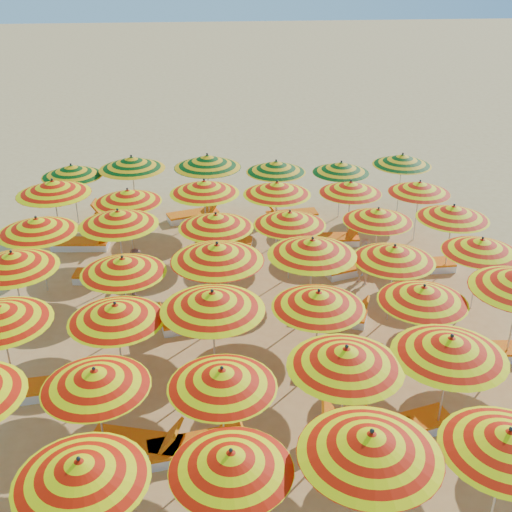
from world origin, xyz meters
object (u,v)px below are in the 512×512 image
lounger_6 (407,426)px  lounger_17 (223,242)px  umbrella_9 (346,357)px  umbrella_30 (53,187)px  umbrella_2 (231,461)px  umbrella_10 (450,347)px  umbrella_26 (216,221)px  umbrella_19 (123,265)px  lounger_10 (0,327)px  lounger_5 (364,428)px  lounger_4 (197,446)px  lounger_20 (194,215)px  umbrella_21 (312,247)px  umbrella_24 (37,225)px  umbrella_25 (118,218)px  lounger_19 (118,216)px  umbrella_13 (116,312)px  lounger_7 (37,389)px  umbrella_36 (71,171)px  lounger_15 (422,265)px  umbrella_39 (276,167)px  lounger_12 (334,315)px  lounger_18 (333,239)px  umbrella_4 (508,441)px  lounger_21 (291,215)px  lounger_13 (107,276)px  umbrella_22 (394,253)px  lounger_11 (195,322)px  beachgoer_a (363,262)px  lounger_3 (138,444)px  umbrella_38 (207,161)px  umbrella_40 (341,167)px  umbrella_33 (277,188)px  umbrella_16 (423,294)px  lounger_8 (343,367)px  umbrella_27 (290,218)px  umbrella_7 (95,378)px  umbrella_8 (222,378)px  umbrella_15 (319,299)px  umbrella_14 (212,301)px  umbrella_37 (132,163)px  umbrella_29 (453,212)px  umbrella_28 (378,215)px  lounger_14 (352,268)px  umbrella_35 (420,187)px  umbrella_41 (402,160)px  umbrella_32 (204,187)px

lounger_6 → lounger_17: bearing=-84.7°
umbrella_9 → umbrella_30: (-6.77, 8.92, 0.06)m
umbrella_2 → umbrella_10: 4.67m
umbrella_26 → umbrella_19: bearing=-133.7°
lounger_6 → lounger_10: bearing=-41.4°
lounger_5 → lounger_4: bearing=13.4°
lounger_20 → umbrella_21: bearing=-84.1°
umbrella_24 → lounger_20: umbrella_24 is taller
umbrella_25 → lounger_19: 4.78m
umbrella_13 → lounger_7: size_ratio=1.42×
umbrella_9 → umbrella_36: umbrella_9 is taller
umbrella_13 → lounger_15: bearing=29.7°
umbrella_39 → lounger_12: umbrella_39 is taller
lounger_18 → umbrella_26: bearing=-145.9°
umbrella_4 → lounger_12: umbrella_4 is taller
lounger_15 → lounger_21: (-3.27, 3.94, 0.00)m
umbrella_19 → lounger_13: bearing=107.6°
umbrella_22 → lounger_19: bearing=137.0°
lounger_11 → beachgoer_a: size_ratio=1.35×
lounger_3 → lounger_20: (1.06, 10.78, 0.00)m
umbrella_38 → umbrella_40: bearing=-2.2°
umbrella_33 → beachgoer_a: (2.09, -2.56, -1.23)m
umbrella_16 → lounger_4: size_ratio=1.22×
lounger_8 → lounger_17: bearing=124.2°
lounger_8 → lounger_20: size_ratio=1.00×
umbrella_9 → lounger_7: umbrella_9 is taller
umbrella_13 → umbrella_38: size_ratio=1.06×
umbrella_27 → umbrella_36: bearing=145.5°
umbrella_7 → lounger_17: 9.17m
umbrella_8 → umbrella_13: 3.05m
umbrella_40 → umbrella_25: bearing=-149.2°
umbrella_15 → lounger_19: umbrella_15 is taller
umbrella_14 → umbrella_39: bearing=75.1°
beachgoer_a → umbrella_37: bearing=-163.4°
lounger_5 → lounger_10: size_ratio=0.99×
umbrella_9 → lounger_11: (-2.73, 4.25, -1.82)m
umbrella_4 → umbrella_29: umbrella_4 is taller
umbrella_2 → umbrella_28: umbrella_28 is taller
lounger_14 → umbrella_13: bearing=19.6°
umbrella_4 → lounger_14: 9.05m
lounger_5 → lounger_11: same height
umbrella_15 → umbrella_14: bearing=-175.9°
umbrella_16 → umbrella_35: (1.97, 6.36, -0.05)m
umbrella_14 → lounger_8: (2.81, 0.05, -1.87)m
umbrella_14 → lounger_17: 6.89m
umbrella_24 → lounger_15: bearing=1.5°
umbrella_39 → umbrella_41: umbrella_41 is taller
umbrella_33 → umbrella_25: bearing=-156.0°
lounger_8 → lounger_6: bearing=-52.2°
umbrella_32 → lounger_19: 4.07m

